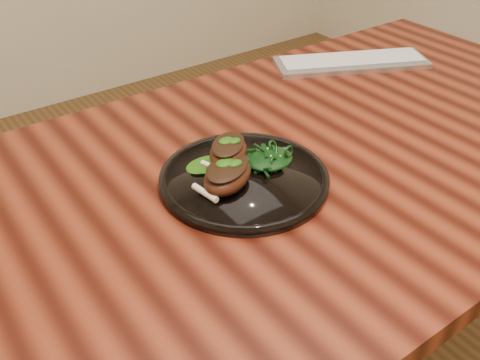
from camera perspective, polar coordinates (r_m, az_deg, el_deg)
name	(u,v)px	position (r m, az deg, el deg)	size (l,w,h in m)	color
desk	(280,200)	(1.00, 4.27, -2.10)	(1.60, 0.80, 0.75)	black
plate	(244,178)	(0.89, 0.45, 0.18)	(0.28, 0.28, 0.02)	black
lamb_chop_front	(227,174)	(0.85, -1.37, 0.64)	(0.13, 0.11, 0.05)	#431B0D
lamb_chop_back	(228,150)	(0.88, -1.29, 3.19)	(0.11, 0.11, 0.04)	#431B0D
herb_smear	(206,164)	(0.91, -3.59, 1.68)	(0.08, 0.05, 0.00)	#154507
greens_heap	(269,156)	(0.91, 3.09, 2.60)	(0.09, 0.08, 0.03)	black
keyboard	(352,62)	(1.37, 11.82, 12.24)	(0.38, 0.26, 0.02)	silver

